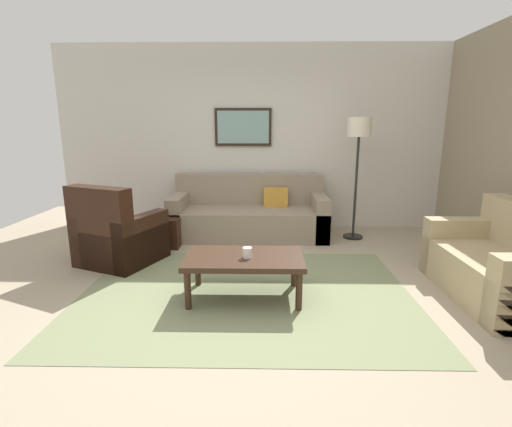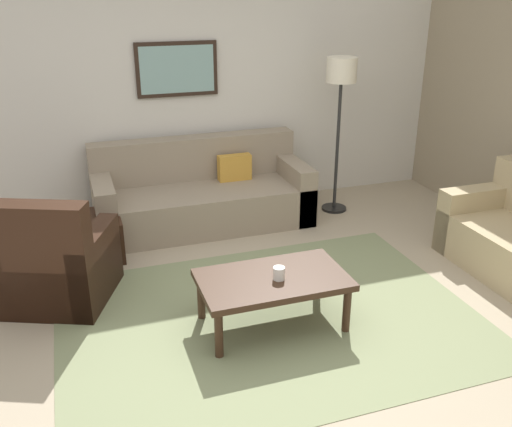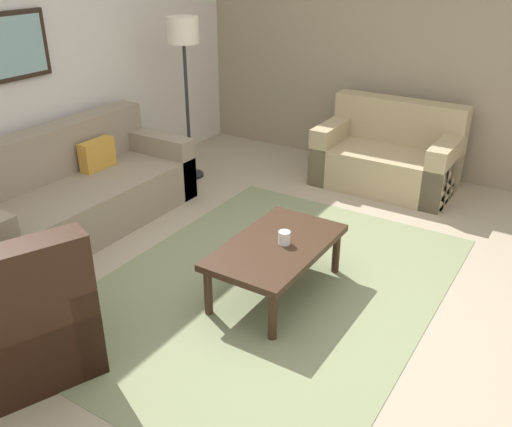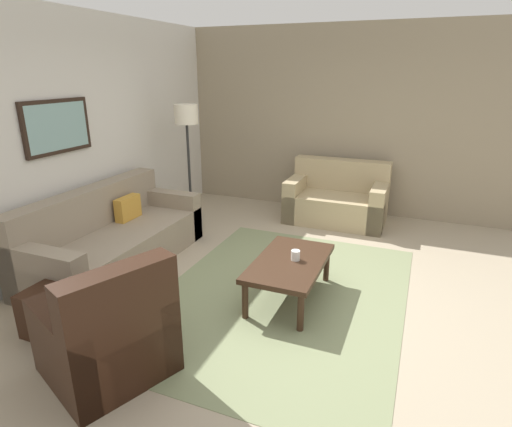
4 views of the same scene
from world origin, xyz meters
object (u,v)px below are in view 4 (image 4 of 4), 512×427
Objects in this scene: couch_loveseat at (337,200)px; cup at (295,255)px; lamp_standing at (187,127)px; armchair_leather at (110,339)px; couch_main at (110,240)px; framed_artwork at (57,127)px; ottoman at (67,308)px; coffee_table at (290,265)px.

couch_loveseat is 2.45m from cup.
cup is 2.67m from lamp_standing.
couch_main is at bearing 40.47° from armchair_leather.
couch_loveseat is at bearing -44.33° from framed_artwork.
couch_loveseat is 14.58× the size of cup.
framed_artwork is (-0.11, 0.43, 1.28)m from couch_main.
couch_main is 4.01× the size of ottoman.
couch_main is 2.16m from coffee_table.
cup reaches higher than ottoman.
couch_loveseat is at bearing -23.30° from ottoman.
armchair_leather is 3.41m from lamp_standing.
couch_loveseat is 0.83× the size of lamp_standing.
ottoman is 2.99m from lamp_standing.
cup is (1.57, -0.91, 0.15)m from armchair_leather.
armchair_leather is (-4.01, 0.83, 0.01)m from couch_loveseat.
couch_loveseat is 3.86m from framed_artwork.
couch_main reaches higher than cup.
cup is at bearing -88.43° from couch_main.
armchair_leather reaches higher than couch_main.
coffee_table is 11.30× the size of cup.
couch_main is 3.28m from couch_loveseat.
armchair_leather reaches higher than cup.
ottoman is 2.04m from coffee_table.
couch_main and couch_loveseat have the same top height.
couch_loveseat is at bearing 0.90° from coffee_table.
couch_main is 2.21m from cup.
couch_main reaches higher than ottoman.
coffee_table is at bearing -53.12° from ottoman.
armchair_leather is 0.95× the size of coffee_table.
lamp_standing reaches higher than ottoman.
cup is at bearing -30.12° from armchair_leather.
armchair_leather reaches higher than couch_loveseat.
coffee_table is (1.22, -1.63, 0.16)m from ottoman.
couch_loveseat is 2.47m from coffee_table.
lamp_standing is at bearing -20.42° from framed_artwork.
armchair_leather is 1.87× the size of ottoman.
cup is at bearing -86.37° from framed_artwork.
coffee_table is 1.27× the size of framed_artwork.
ottoman is 0.51× the size of coffee_table.
ottoman is (-1.19, -0.53, -0.09)m from couch_main.
ottoman is at bearing -172.62° from lamp_standing.
couch_main is 2.58× the size of framed_artwork.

